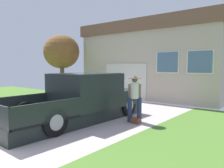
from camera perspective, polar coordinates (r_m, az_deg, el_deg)
name	(u,v)px	position (r m, az deg, el deg)	size (l,w,h in m)	color
pickup_truck	(83,99)	(8.08, -7.34, -3.77)	(2.02, 5.44, 1.67)	black
person_with_hat	(135,96)	(7.72, 5.80, -3.16)	(0.45, 0.45, 1.62)	navy
handbag	(136,120)	(7.66, 6.06, -9.16)	(0.31, 0.20, 0.37)	brown
house_with_garage	(162,60)	(15.12, 12.69, 5.93)	(8.91, 6.25, 4.54)	#C0AE9C
front_yard_tree	(62,52)	(15.39, -12.77, 8.00)	(2.29, 2.35, 3.98)	brown
wheeled_trash_bin	(85,89)	(12.79, -6.91, -1.35)	(0.60, 0.72, 1.11)	#286B38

